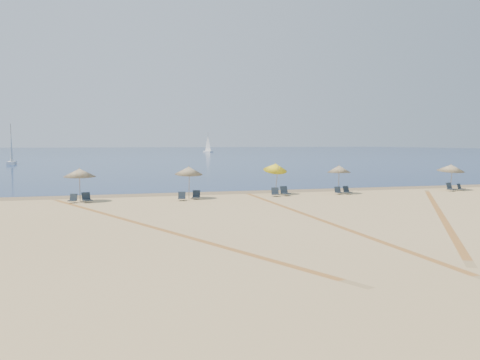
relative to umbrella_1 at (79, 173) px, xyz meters
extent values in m
plane|color=tan|center=(11.35, -20.42, -2.01)|extent=(160.00, 160.00, 0.00)
plane|color=#0C2151|center=(11.35, 204.58, -2.00)|extent=(500.00, 500.00, 0.00)
plane|color=olive|center=(11.35, 3.58, -2.00)|extent=(500.00, 500.00, 0.00)
cylinder|color=gray|center=(0.00, -0.04, -0.93)|extent=(0.05, 0.15, 2.16)
cone|color=beige|center=(0.00, 0.00, 0.00)|extent=(2.18, 2.20, 0.65)
sphere|color=gray|center=(0.00, 0.00, 0.30)|extent=(0.08, 0.08, 0.08)
cylinder|color=gray|center=(7.54, -0.38, -0.90)|extent=(0.05, 0.27, 2.21)
cone|color=beige|center=(7.54, -0.28, 0.05)|extent=(2.00, 2.05, 0.75)
sphere|color=gray|center=(7.54, -0.28, 0.35)|extent=(0.08, 0.08, 0.08)
cylinder|color=gray|center=(14.62, 0.57, -0.85)|extent=(0.05, 0.72, 2.32)
cone|color=yellow|center=(14.62, 0.86, 0.15)|extent=(1.85, 1.93, 1.04)
sphere|color=gray|center=(14.62, 0.86, 0.45)|extent=(0.08, 0.08, 0.08)
cylinder|color=gray|center=(19.72, 0.14, -0.95)|extent=(0.05, 0.05, 2.12)
cone|color=beige|center=(19.72, 0.14, -0.04)|extent=(1.89, 1.89, 0.55)
sphere|color=gray|center=(19.72, 0.14, 0.26)|extent=(0.08, 0.08, 0.08)
cylinder|color=gray|center=(30.42, 0.28, -0.98)|extent=(0.05, 0.25, 2.06)
cone|color=beige|center=(30.42, 0.37, -0.10)|extent=(2.29, 2.33, 0.78)
sphere|color=gray|center=(30.42, 0.37, 0.20)|extent=(0.08, 0.08, 0.08)
cube|color=black|center=(-0.50, -0.66, -1.84)|extent=(0.64, 0.64, 0.05)
cube|color=black|center=(-0.42, -0.42, -1.62)|extent=(0.53, 0.34, 0.45)
cylinder|color=#A5A5AD|center=(-0.69, -0.77, -1.92)|extent=(0.02, 0.02, 0.16)
cylinder|color=#A5A5AD|center=(-0.31, -0.91, -1.92)|extent=(0.02, 0.02, 0.16)
cube|color=black|center=(0.48, -0.84, -1.82)|extent=(0.73, 0.73, 0.05)
cube|color=black|center=(0.39, -0.57, -1.56)|extent=(0.61, 0.39, 0.52)
cylinder|color=#A5A5AD|center=(0.27, -1.13, -1.91)|extent=(0.03, 0.03, 0.19)
cylinder|color=#A5A5AD|center=(0.70, -0.97, -1.91)|extent=(0.03, 0.03, 0.19)
cube|color=black|center=(6.81, -1.39, -1.84)|extent=(0.62, 0.62, 0.05)
cube|color=black|center=(6.87, -1.15, -1.61)|extent=(0.54, 0.30, 0.46)
cylinder|color=#A5A5AD|center=(6.61, -1.53, -1.92)|extent=(0.02, 0.02, 0.17)
cylinder|color=#A5A5AD|center=(7.01, -1.62, -1.92)|extent=(0.02, 0.02, 0.17)
cube|color=black|center=(7.94, -0.88, -1.83)|extent=(0.67, 0.67, 0.05)
cube|color=black|center=(8.02, -0.63, -1.59)|extent=(0.57, 0.35, 0.48)
cylinder|color=#A5A5AD|center=(7.74, -1.01, -1.92)|extent=(0.02, 0.02, 0.18)
cylinder|color=#A5A5AD|center=(8.15, -1.14, -1.92)|extent=(0.02, 0.02, 0.18)
cube|color=black|center=(14.10, -0.54, -1.83)|extent=(0.66, 0.66, 0.05)
cube|color=black|center=(14.16, -0.28, -1.59)|extent=(0.58, 0.33, 0.49)
cylinder|color=#A5A5AD|center=(13.89, -0.69, -1.92)|extent=(0.02, 0.02, 0.18)
cylinder|color=#A5A5AD|center=(14.31, -0.79, -1.92)|extent=(0.02, 0.02, 0.18)
cube|color=black|center=(15.03, -0.31, -1.81)|extent=(0.70, 0.70, 0.05)
cube|color=black|center=(14.98, -0.02, -1.55)|extent=(0.63, 0.32, 0.54)
cylinder|color=#A5A5AD|center=(14.80, -0.57, -1.91)|extent=(0.03, 0.03, 0.20)
cylinder|color=#A5A5AD|center=(15.27, -0.49, -1.91)|extent=(0.03, 0.03, 0.20)
cube|color=black|center=(19.41, -0.51, -1.84)|extent=(0.50, 0.50, 0.05)
cube|color=black|center=(19.41, -0.26, -1.62)|extent=(0.50, 0.19, 0.45)
cylinder|color=#A5A5AD|center=(19.21, -0.69, -1.92)|extent=(0.02, 0.02, 0.16)
cylinder|color=#A5A5AD|center=(19.61, -0.69, -1.92)|extent=(0.02, 0.02, 0.16)
cube|color=black|center=(20.20, -0.51, -1.83)|extent=(0.62, 0.62, 0.05)
cube|color=black|center=(20.15, -0.26, -1.60)|extent=(0.56, 0.30, 0.47)
cylinder|color=#A5A5AD|center=(19.99, -0.75, -1.92)|extent=(0.02, 0.02, 0.17)
cylinder|color=#A5A5AD|center=(20.40, -0.66, -1.92)|extent=(0.02, 0.02, 0.17)
cube|color=black|center=(29.75, -0.67, -1.81)|extent=(0.72, 0.72, 0.05)
cube|color=black|center=(29.68, -0.40, -1.56)|extent=(0.62, 0.36, 0.52)
cylinder|color=#A5A5AD|center=(29.52, -0.95, -1.91)|extent=(0.03, 0.03, 0.19)
cylinder|color=#A5A5AD|center=(29.98, -0.83, -1.91)|extent=(0.03, 0.03, 0.19)
cube|color=black|center=(30.87, -0.50, -1.85)|extent=(0.64, 0.64, 0.04)
cube|color=black|center=(30.78, -0.28, -1.63)|extent=(0.52, 0.36, 0.44)
cylinder|color=#A5A5AD|center=(30.69, -0.76, -1.93)|extent=(0.02, 0.02, 0.16)
cylinder|color=#A5A5AD|center=(31.05, -0.60, -1.93)|extent=(0.02, 0.02, 0.16)
cube|color=white|center=(-12.59, 67.63, -1.72)|extent=(1.36, 5.07, 0.55)
cylinder|color=gray|center=(-12.59, 67.63, 1.85)|extent=(0.11, 0.11, 7.34)
cube|color=white|center=(49.05, 173.40, -1.70)|extent=(3.06, 5.58, 0.59)
cylinder|color=gray|center=(49.05, 173.40, 2.14)|extent=(0.12, 0.12, 7.90)
plane|color=tan|center=(12.25, -11.62, -2.00)|extent=(29.03, 29.03, 0.00)
plane|color=tan|center=(12.29, -10.52, -2.00)|extent=(29.03, 29.03, 0.00)
plane|color=tan|center=(20.04, -11.90, -2.00)|extent=(38.76, 38.76, 0.00)
plane|color=tan|center=(20.64, -10.98, -2.00)|extent=(38.76, 38.76, 0.00)
plane|color=tan|center=(3.17, -11.69, -2.00)|extent=(35.91, 35.91, 0.00)
plane|color=tan|center=(2.80, -10.66, -2.00)|extent=(35.91, 35.91, 0.00)
camera|label=1|loc=(0.35, -37.65, 2.07)|focal=39.43mm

